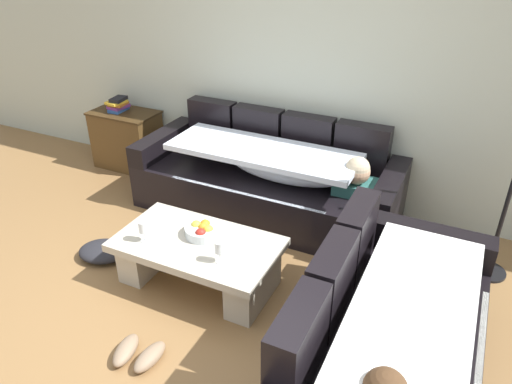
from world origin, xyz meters
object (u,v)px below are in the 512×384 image
at_px(couch_near_window, 388,346).
at_px(book_stack_on_cabinet, 118,105).
at_px(wine_glass_near_left, 143,228).
at_px(wine_glass_near_right, 219,248).
at_px(couch_along_wall, 271,181).
at_px(fruit_bowl, 203,230).
at_px(pair_of_shoes, 138,353).
at_px(coffee_table, 198,257).
at_px(side_cabinet, 127,139).
at_px(crumpled_garment, 103,251).

distance_m(couch_near_window, book_stack_on_cabinet, 3.79).
relative_size(wine_glass_near_left, wine_glass_near_right, 1.00).
distance_m(couch_along_wall, fruit_bowl, 1.10).
bearing_deg(pair_of_shoes, wine_glass_near_right, 71.08).
bearing_deg(couch_near_window, couch_along_wall, 42.57).
bearing_deg(coffee_table, fruit_bowl, 90.04).
xyz_separation_m(couch_near_window, wine_glass_near_left, (-1.82, 0.19, 0.16)).
height_order(coffee_table, fruit_bowl, fruit_bowl).
distance_m(wine_glass_near_left, book_stack_on_cabinet, 2.20).
height_order(couch_near_window, coffee_table, couch_near_window).
bearing_deg(wine_glass_near_right, book_stack_on_cabinet, 143.88).
bearing_deg(side_cabinet, book_stack_on_cabinet, 174.96).
height_order(couch_along_wall, coffee_table, couch_along_wall).
distance_m(coffee_table, side_cabinet, 2.28).
height_order(couch_along_wall, couch_near_window, same).
distance_m(couch_along_wall, couch_near_window, 2.09).
bearing_deg(crumpled_garment, couch_near_window, -6.74).
xyz_separation_m(side_cabinet, pair_of_shoes, (1.83, -2.22, -0.28)).
distance_m(couch_along_wall, book_stack_on_cabinet, 1.97).
distance_m(fruit_bowl, side_cabinet, 2.23).
relative_size(book_stack_on_cabinet, pair_of_shoes, 0.73).
height_order(wine_glass_near_left, wine_glass_near_right, same).
xyz_separation_m(couch_along_wall, crumpled_garment, (-0.94, -1.26, -0.27)).
relative_size(couch_along_wall, wine_glass_near_left, 14.56).
xyz_separation_m(couch_near_window, side_cabinet, (-3.26, 1.76, -0.01)).
bearing_deg(couch_near_window, pair_of_shoes, 107.71).
bearing_deg(book_stack_on_cabinet, fruit_bowl, -35.43).
bearing_deg(pair_of_shoes, wine_glass_near_left, 120.97).
xyz_separation_m(fruit_bowl, pair_of_shoes, (0.04, -0.90, -0.38)).
bearing_deg(crumpled_garment, fruit_bowl, 10.89).
height_order(side_cabinet, book_stack_on_cabinet, book_stack_on_cabinet).
xyz_separation_m(coffee_table, wine_glass_near_right, (0.27, -0.14, 0.26)).
distance_m(couch_along_wall, wine_glass_near_left, 1.42).
bearing_deg(pair_of_shoes, book_stack_on_cabinet, 130.50).
distance_m(wine_glass_near_right, book_stack_on_cabinet, 2.65).
height_order(coffee_table, wine_glass_near_left, wine_glass_near_left).
bearing_deg(side_cabinet, coffee_table, -38.20).
bearing_deg(coffee_table, wine_glass_near_left, -154.93).
distance_m(couch_near_window, side_cabinet, 3.71).
height_order(coffee_table, pair_of_shoes, coffee_table).
bearing_deg(couch_along_wall, pair_of_shoes, -90.47).
bearing_deg(book_stack_on_cabinet, wine_glass_near_left, -46.21).
height_order(side_cabinet, pair_of_shoes, side_cabinet).
relative_size(couch_along_wall, book_stack_on_cabinet, 10.21).
bearing_deg(coffee_table, side_cabinet, 141.80).
bearing_deg(coffee_table, wine_glass_near_right, -26.95).
xyz_separation_m(couch_along_wall, pair_of_shoes, (-0.02, -1.99, -0.28)).
bearing_deg(couch_near_window, wine_glass_near_right, 79.89).
relative_size(side_cabinet, crumpled_garment, 1.80).
bearing_deg(wine_glass_near_right, wine_glass_near_left, -177.88).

